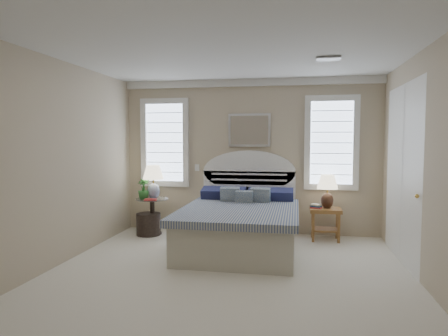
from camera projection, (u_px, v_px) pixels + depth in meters
floor at (224, 280)px, 4.69m from camera, size 4.50×5.00×0.01m
ceiling at (224, 47)px, 4.50m from camera, size 4.50×5.00×0.01m
wall_back at (249, 157)px, 7.05m from camera, size 4.50×0.02×2.70m
wall_left at (48, 164)px, 4.99m from camera, size 0.02×5.00×2.70m
wall_right at (434, 169)px, 4.19m from camera, size 0.02×5.00×2.70m
crown_molding at (249, 83)px, 6.92m from camera, size 4.50×0.08×0.12m
hvac_vent at (328, 59)px, 5.07m from camera, size 0.30×0.20×0.02m
switch_plate at (197, 168)px, 7.22m from camera, size 0.08×0.01×0.12m
window_left at (165, 143)px, 7.29m from camera, size 0.90×0.06×1.60m
window_right at (331, 143)px, 6.76m from camera, size 0.90×0.06×1.60m
painting at (249, 130)px, 6.97m from camera, size 0.74×0.04×0.58m
closet_door at (402, 173)px, 5.38m from camera, size 0.02×1.80×2.40m
bed at (241, 223)px, 6.09m from camera, size 1.72×2.28×1.47m
side_table_left at (152, 212)px, 6.97m from camera, size 0.56×0.56×0.63m
nightstand_right at (325, 217)px, 6.54m from camera, size 0.50×0.40×0.53m
floor_pot at (149, 224)px, 6.92m from camera, size 0.54×0.54×0.38m
lamp_left at (153, 178)px, 6.92m from camera, size 0.46×0.46×0.59m
lamp_right at (327, 188)px, 6.54m from camera, size 0.45×0.45×0.56m
potted_plant at (144, 189)px, 6.87m from camera, size 0.21×0.21×0.35m
books_left at (151, 200)px, 6.72m from camera, size 0.23×0.20×0.03m
books_right at (316, 206)px, 6.53m from camera, size 0.21×0.18×0.07m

